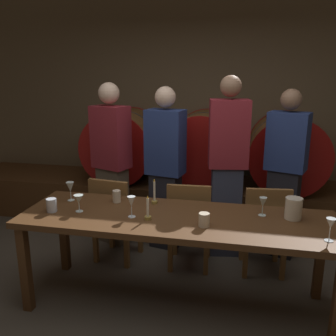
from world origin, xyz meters
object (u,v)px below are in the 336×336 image
at_px(chair_right, 265,226).
at_px(cup_left, 52,205).
at_px(guest_far_right, 285,174).
at_px(guest_center_left, 165,168).
at_px(chair_left, 114,215).
at_px(cup_center, 117,196).
at_px(wine_glass_right, 263,203).
at_px(candle_right, 148,213).
at_px(wine_glass_left, 79,199).
at_px(wine_barrel_left, 124,145).
at_px(wine_glass_far_right, 331,224).
at_px(wine_barrel_right, 287,152).
at_px(guest_far_left, 112,163).
at_px(candle_left, 154,196).
at_px(dining_table, 177,225).
at_px(wine_barrel_center, 204,148).
at_px(wine_glass_center, 131,202).
at_px(pitcher, 293,208).
at_px(chair_center, 189,221).
at_px(cup_right, 204,220).
at_px(wine_glass_far_left, 70,188).

height_order(chair_right, cup_left, cup_left).
bearing_deg(guest_far_right, guest_center_left, 22.25).
xyz_separation_m(chair_left, cup_center, (0.17, -0.37, 0.34)).
xyz_separation_m(wine_glass_right, cup_left, (-1.66, -0.26, -0.05)).
bearing_deg(candle_right, wine_glass_left, 175.82).
bearing_deg(wine_glass_left, wine_barrel_left, 97.25).
height_order(wine_glass_left, wine_glass_far_right, wine_glass_far_right).
distance_m(wine_barrel_right, guest_far_left, 2.05).
height_order(wine_barrel_right, guest_far_right, guest_far_right).
distance_m(candle_left, candle_right, 0.35).
height_order(dining_table, cup_center, cup_center).
bearing_deg(wine_glass_far_right, guest_far_right, 97.64).
bearing_deg(candle_right, wine_barrel_left, 113.18).
relative_size(wine_barrel_center, wine_glass_center, 5.34).
distance_m(guest_far_right, cup_center, 1.70).
bearing_deg(pitcher, wine_barrel_right, 86.40).
height_order(guest_center_left, wine_glass_far_right, guest_center_left).
height_order(guest_far_left, wine_glass_center, guest_far_left).
bearing_deg(guest_center_left, guest_far_right, -165.50).
bearing_deg(cup_center, guest_center_left, 71.77).
bearing_deg(candle_left, chair_center, 52.91).
relative_size(wine_barrel_right, candle_left, 4.06).
xyz_separation_m(chair_right, wine_glass_far_right, (0.36, -0.84, 0.41)).
bearing_deg(candle_left, chair_right, 21.87).
relative_size(chair_right, candle_left, 3.98).
bearing_deg(dining_table, guest_far_left, 131.90).
bearing_deg(wine_glass_center, wine_glass_right, 13.45).
relative_size(pitcher, wine_glass_right, 1.12).
height_order(wine_barrel_right, wine_glass_far_right, wine_barrel_right).
xyz_separation_m(wine_barrel_center, candle_left, (-0.24, -1.57, -0.10)).
bearing_deg(candle_right, chair_center, 71.97).
xyz_separation_m(wine_barrel_right, chair_center, (-0.97, -1.23, -0.45)).
bearing_deg(pitcher, cup_right, -156.59).
bearing_deg(guest_far_right, wine_glass_far_left, 44.63).
height_order(cup_left, cup_right, cup_left).
relative_size(guest_far_right, cup_left, 15.66).
bearing_deg(chair_center, cup_center, 29.75).
distance_m(dining_table, guest_far_left, 1.36).
bearing_deg(dining_table, wine_glass_far_left, 170.16).
xyz_separation_m(pitcher, cup_left, (-1.88, -0.25, -0.03)).
bearing_deg(dining_table, guest_far_right, 49.77).
relative_size(wine_barrel_center, wine_glass_far_left, 5.39).
distance_m(dining_table, chair_center, 0.62).
relative_size(wine_glass_far_left, cup_center, 1.58).
distance_m(chair_left, candle_left, 0.69).
height_order(guest_far_right, wine_glass_right, guest_far_right).
xyz_separation_m(guest_far_left, wine_glass_left, (0.11, -1.06, -0.03)).
distance_m(guest_center_left, wine_glass_far_left, 1.06).
bearing_deg(wine_glass_far_right, wine_glass_center, 174.82).
relative_size(dining_table, cup_left, 22.57).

